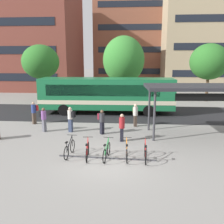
{
  "coord_description": "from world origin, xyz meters",
  "views": [
    {
      "loc": [
        1.12,
        -11.31,
        5.0
      ],
      "look_at": [
        -0.2,
        5.12,
        1.39
      ],
      "focal_mm": 39.86,
      "sensor_mm": 36.0,
      "label": 1
    }
  ],
  "objects_px": {
    "commuter_black_pack_0": "(44,118)",
    "street_tree_2": "(209,62)",
    "city_bus": "(108,94)",
    "transit_shelter": "(203,89)",
    "commuter_red_pack_3": "(34,111)",
    "parked_bicycle_orange_3": "(127,152)",
    "commuter_teal_pack_2": "(122,125)",
    "parked_bicycle_red_1": "(87,151)",
    "commuter_maroon_pack_4": "(102,120)",
    "commuter_olive_pack_1": "(135,113)",
    "parked_bicycle_red_4": "(145,153)",
    "parked_bicycle_green_2": "(107,152)",
    "street_tree_0": "(124,60)",
    "parked_bicycle_black_0": "(69,149)",
    "commuter_black_pack_5": "(71,118)",
    "street_tree_1": "(41,62)"
  },
  "relations": [
    {
      "from": "commuter_black_pack_0",
      "to": "street_tree_2",
      "type": "relative_size",
      "value": 0.25
    },
    {
      "from": "commuter_black_pack_0",
      "to": "city_bus",
      "type": "bearing_deg",
      "value": 96.95
    },
    {
      "from": "transit_shelter",
      "to": "commuter_red_pack_3",
      "type": "bearing_deg",
      "value": 166.69
    },
    {
      "from": "city_bus",
      "to": "parked_bicycle_orange_3",
      "type": "bearing_deg",
      "value": -80.71
    },
    {
      "from": "commuter_teal_pack_2",
      "to": "parked_bicycle_red_1",
      "type": "bearing_deg",
      "value": -30.01
    },
    {
      "from": "transit_shelter",
      "to": "commuter_maroon_pack_4",
      "type": "height_order",
      "value": "transit_shelter"
    },
    {
      "from": "commuter_olive_pack_1",
      "to": "commuter_red_pack_3",
      "type": "xyz_separation_m",
      "value": [
        -7.73,
        0.1,
        0.01
      ]
    },
    {
      "from": "parked_bicycle_orange_3",
      "to": "commuter_red_pack_3",
      "type": "height_order",
      "value": "commuter_red_pack_3"
    },
    {
      "from": "commuter_olive_pack_1",
      "to": "commuter_teal_pack_2",
      "type": "distance_m",
      "value": 3.54
    },
    {
      "from": "parked_bicycle_red_1",
      "to": "commuter_red_pack_3",
      "type": "bearing_deg",
      "value": 33.78
    },
    {
      "from": "parked_bicycle_red_4",
      "to": "commuter_maroon_pack_4",
      "type": "xyz_separation_m",
      "value": [
        -2.68,
        4.2,
        0.57
      ]
    },
    {
      "from": "parked_bicycle_green_2",
      "to": "street_tree_0",
      "type": "xyz_separation_m",
      "value": [
        0.23,
        17.21,
        4.35
      ]
    },
    {
      "from": "parked_bicycle_black_0",
      "to": "parked_bicycle_red_1",
      "type": "xyz_separation_m",
      "value": [
        0.99,
        -0.26,
        0.0
      ]
    },
    {
      "from": "parked_bicycle_black_0",
      "to": "parked_bicycle_red_4",
      "type": "bearing_deg",
      "value": -89.57
    },
    {
      "from": "commuter_black_pack_0",
      "to": "commuter_black_pack_5",
      "type": "bearing_deg",
      "value": 40.15
    },
    {
      "from": "parked_bicycle_orange_3",
      "to": "street_tree_0",
      "type": "height_order",
      "value": "street_tree_0"
    },
    {
      "from": "parked_bicycle_orange_3",
      "to": "street_tree_2",
      "type": "height_order",
      "value": "street_tree_2"
    },
    {
      "from": "commuter_olive_pack_1",
      "to": "commuter_teal_pack_2",
      "type": "relative_size",
      "value": 1.0
    },
    {
      "from": "parked_bicycle_orange_3",
      "to": "parked_bicycle_red_4",
      "type": "distance_m",
      "value": 0.93
    },
    {
      "from": "parked_bicycle_red_1",
      "to": "commuter_teal_pack_2",
      "type": "relative_size",
      "value": 1.0
    },
    {
      "from": "parked_bicycle_orange_3",
      "to": "commuter_black_pack_0",
      "type": "xyz_separation_m",
      "value": [
        -5.81,
        4.36,
        0.58
      ]
    },
    {
      "from": "parked_bicycle_green_2",
      "to": "street_tree_1",
      "type": "xyz_separation_m",
      "value": [
        -9.33,
        16.72,
        4.15
      ]
    },
    {
      "from": "commuter_maroon_pack_4",
      "to": "street_tree_2",
      "type": "relative_size",
      "value": 0.25
    },
    {
      "from": "commuter_black_pack_0",
      "to": "commuter_olive_pack_1",
      "type": "bearing_deg",
      "value": 55.1
    },
    {
      "from": "parked_bicycle_black_0",
      "to": "parked_bicycle_green_2",
      "type": "relative_size",
      "value": 1.0
    },
    {
      "from": "parked_bicycle_green_2",
      "to": "parked_bicycle_orange_3",
      "type": "relative_size",
      "value": 1.0
    },
    {
      "from": "city_bus",
      "to": "commuter_black_pack_5",
      "type": "xyz_separation_m",
      "value": [
        -1.93,
        -6.1,
        -0.77
      ]
    },
    {
      "from": "parked_bicycle_orange_3",
      "to": "commuter_olive_pack_1",
      "type": "xyz_separation_m",
      "value": [
        0.49,
        6.2,
        0.6
      ]
    },
    {
      "from": "commuter_black_pack_5",
      "to": "street_tree_2",
      "type": "bearing_deg",
      "value": -115.27
    },
    {
      "from": "city_bus",
      "to": "parked_bicycle_red_4",
      "type": "height_order",
      "value": "city_bus"
    },
    {
      "from": "commuter_black_pack_0",
      "to": "commuter_black_pack_5",
      "type": "height_order",
      "value": "commuter_black_pack_5"
    },
    {
      "from": "parked_bicycle_black_0",
      "to": "commuter_black_pack_0",
      "type": "bearing_deg",
      "value": 38.4
    },
    {
      "from": "commuter_black_pack_5",
      "to": "street_tree_0",
      "type": "height_order",
      "value": "street_tree_0"
    },
    {
      "from": "parked_bicycle_red_1",
      "to": "street_tree_0",
      "type": "height_order",
      "value": "street_tree_0"
    },
    {
      "from": "commuter_olive_pack_1",
      "to": "street_tree_0",
      "type": "height_order",
      "value": "street_tree_0"
    },
    {
      "from": "commuter_black_pack_5",
      "to": "transit_shelter",
      "type": "bearing_deg",
      "value": -162.1
    },
    {
      "from": "commuter_black_pack_5",
      "to": "street_tree_1",
      "type": "distance_m",
      "value": 14.26
    },
    {
      "from": "parked_bicycle_black_0",
      "to": "commuter_olive_pack_1",
      "type": "xyz_separation_m",
      "value": [
        3.46,
        6.03,
        0.6
      ]
    },
    {
      "from": "parked_bicycle_black_0",
      "to": "commuter_teal_pack_2",
      "type": "distance_m",
      "value": 3.73
    },
    {
      "from": "parked_bicycle_red_1",
      "to": "parked_bicycle_orange_3",
      "type": "bearing_deg",
      "value": -93.19
    },
    {
      "from": "commuter_black_pack_0",
      "to": "commuter_black_pack_5",
      "type": "xyz_separation_m",
      "value": [
        1.89,
        0.05,
        0.04
      ]
    },
    {
      "from": "transit_shelter",
      "to": "commuter_teal_pack_2",
      "type": "xyz_separation_m",
      "value": [
        -5.08,
        -1.55,
        -2.11
      ]
    },
    {
      "from": "street_tree_1",
      "to": "street_tree_2",
      "type": "bearing_deg",
      "value": 3.61
    },
    {
      "from": "street_tree_0",
      "to": "street_tree_1",
      "type": "relative_size",
      "value": 1.15
    },
    {
      "from": "street_tree_1",
      "to": "street_tree_2",
      "type": "xyz_separation_m",
      "value": [
        19.27,
        1.22,
        0.02
      ]
    },
    {
      "from": "city_bus",
      "to": "parked_bicycle_green_2",
      "type": "distance_m",
      "value": 10.72
    },
    {
      "from": "parked_bicycle_black_0",
      "to": "parked_bicycle_green_2",
      "type": "bearing_deg",
      "value": -93.06
    },
    {
      "from": "parked_bicycle_black_0",
      "to": "commuter_olive_pack_1",
      "type": "relative_size",
      "value": 1.01
    },
    {
      "from": "commuter_maroon_pack_4",
      "to": "street_tree_1",
      "type": "bearing_deg",
      "value": 175.23
    },
    {
      "from": "transit_shelter",
      "to": "parked_bicycle_black_0",
      "type": "bearing_deg",
      "value": -155.57
    }
  ]
}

